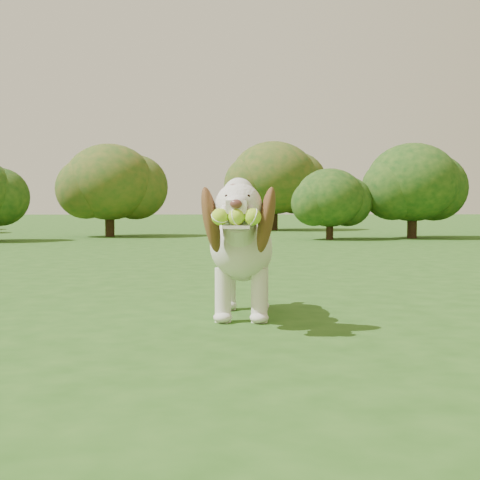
{
  "coord_description": "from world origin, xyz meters",
  "views": [
    {
      "loc": [
        0.08,
        -3.52,
        0.61
      ],
      "look_at": [
        0.21,
        -0.19,
        0.44
      ],
      "focal_mm": 50.0,
      "sensor_mm": 36.0,
      "label": 1
    }
  ],
  "objects": [
    {
      "name": "shrub_d",
      "position": [
        3.72,
        8.6,
        1.03
      ],
      "size": [
        1.68,
        1.68,
        1.74
      ],
      "color": "#382314",
      "rests_on": "ground"
    },
    {
      "name": "dog",
      "position": [
        0.23,
        0.04,
        0.39
      ],
      "size": [
        0.43,
        1.14,
        0.74
      ],
      "rotation": [
        0.0,
        0.0,
        -0.09
      ],
      "color": "silver",
      "rests_on": "ground"
    },
    {
      "name": "shrub_c",
      "position": [
        2.13,
        8.21,
        0.74
      ],
      "size": [
        1.21,
        1.21,
        1.26
      ],
      "color": "#382314",
      "rests_on": "ground"
    },
    {
      "name": "ground",
      "position": [
        0.0,
        0.0,
        0.0
      ],
      "size": [
        80.0,
        80.0,
        0.0
      ],
      "primitive_type": "plane",
      "color": "#234E16",
      "rests_on": "ground"
    },
    {
      "name": "shrub_i",
      "position": [
        1.53,
        12.62,
        1.26
      ],
      "size": [
        2.07,
        2.07,
        2.15
      ],
      "color": "#382314",
      "rests_on": "ground"
    },
    {
      "name": "shrub_b",
      "position": [
        -1.93,
        9.49,
        1.05
      ],
      "size": [
        1.73,
        1.73,
        1.79
      ],
      "color": "#382314",
      "rests_on": "ground"
    }
  ]
}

